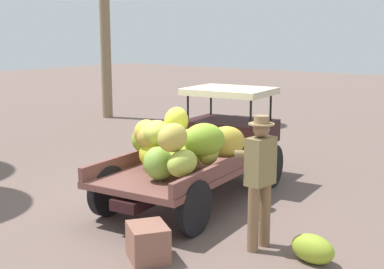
# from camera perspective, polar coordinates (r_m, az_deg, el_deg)

# --- Properties ---
(ground_plane) EXTENTS (60.00, 60.00, 0.00)m
(ground_plane) POSITION_cam_1_polar(r_m,az_deg,el_deg) (9.12, -1.80, -7.30)
(ground_plane) COLOR #6B564E
(truck) EXTENTS (4.56, 2.09, 1.85)m
(truck) POSITION_cam_1_polar(r_m,az_deg,el_deg) (9.08, 0.95, -1.22)
(truck) COLOR black
(truck) RESTS_ON ground
(farmer) EXTENTS (0.52, 0.48, 1.81)m
(farmer) POSITION_cam_1_polar(r_m,az_deg,el_deg) (6.99, 7.36, -4.26)
(farmer) COLOR #836343
(farmer) RESTS_ON ground
(wooden_crate) EXTENTS (0.70, 0.72, 0.46)m
(wooden_crate) POSITION_cam_1_polar(r_m,az_deg,el_deg) (6.87, -4.79, -11.57)
(wooden_crate) COLOR #8D5B4B
(wooden_crate) RESTS_ON ground
(loose_banana_bunch) EXTENTS (0.37, 0.61, 0.39)m
(loose_banana_bunch) POSITION_cam_1_polar(r_m,az_deg,el_deg) (6.95, 12.94, -11.97)
(loose_banana_bunch) COLOR #98AF2F
(loose_banana_bunch) RESTS_ON ground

